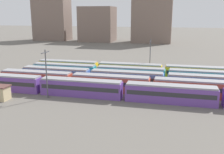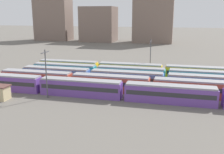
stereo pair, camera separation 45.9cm
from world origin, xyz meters
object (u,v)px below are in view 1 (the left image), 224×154
object	(u,v)px
train_track_1	(196,88)
catenary_pole_1	(150,55)
train_track_0	(170,94)
signal_hut	(1,93)
train_track_3	(131,74)
catenary_pole_0	(46,72)

from	to	relation	value
train_track_1	catenary_pole_1	xyz separation A→B (m)	(-11.72, 18.64, 3.85)
train_track_0	signal_hut	distance (m)	34.82
train_track_3	catenary_pole_0	xyz separation A→B (m)	(-14.72, -18.47, 3.81)
catenary_pole_0	signal_hut	world-z (taller)	catenary_pole_0
catenary_pole_0	signal_hut	distance (m)	10.37
train_track_3	catenary_pole_0	world-z (taller)	catenary_pole_0
train_track_1	catenary_pole_1	bearing A→B (deg)	122.16
train_track_0	signal_hut	size ratio (longest dim) A/B	26.00
train_track_0	catenary_pole_0	bearing A→B (deg)	-173.55
train_track_3	signal_hut	bearing A→B (deg)	-136.93
catenary_pole_0	catenary_pole_1	bearing A→B (deg)	54.63
train_track_3	catenary_pole_1	size ratio (longest dim) A/B	5.36
train_track_1	catenary_pole_0	xyz separation A→B (m)	(-30.69, -8.07, 3.81)
train_track_0	train_track_3	xyz separation A→B (m)	(-10.69, 15.60, -0.00)
train_track_0	train_track_1	distance (m)	7.41
train_track_3	catenary_pole_1	xyz separation A→B (m)	(4.25, 8.24, 3.85)
signal_hut	catenary_pole_0	bearing A→B (deg)	21.80
catenary_pole_1	signal_hut	world-z (taller)	catenary_pole_1
train_track_3	signal_hut	world-z (taller)	train_track_3
train_track_3	catenary_pole_0	size ratio (longest dim) A/B	5.40
train_track_0	train_track_1	world-z (taller)	same
train_track_3	catenary_pole_1	world-z (taller)	catenary_pole_1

